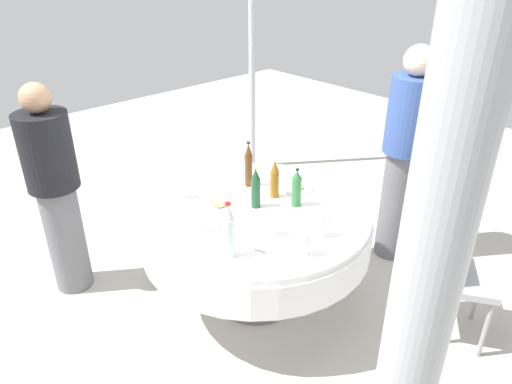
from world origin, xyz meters
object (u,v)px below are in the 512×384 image
at_px(plate_near, 219,206).
at_px(person_far, 55,190).
at_px(wine_glass_rear, 179,183).
at_px(plate_right, 298,189).
at_px(bottle_amber_south, 275,179).
at_px(bottle_dark_green_far, 256,189).
at_px(person_south, 405,154).
at_px(wine_glass_north, 305,240).
at_px(wine_glass_east, 273,219).
at_px(bottle_clear_mid, 229,231).
at_px(bottle_green_north, 297,189).
at_px(dining_table, 256,229).
at_px(plate_west, 312,217).
at_px(wine_glass_mid, 200,215).
at_px(bottle_brown_inner, 249,166).
at_px(chair_east, 449,266).
at_px(wine_glass_near, 320,220).

relative_size(plate_near, person_far, 0.16).
height_order(wine_glass_rear, plate_right, wine_glass_rear).
bearing_deg(bottle_amber_south, bottle_dark_green_far, 95.15).
bearing_deg(bottle_dark_green_far, person_south, -106.73).
height_order(bottle_dark_green_far, wine_glass_rear, bottle_dark_green_far).
distance_m(plate_right, person_south, 0.89).
relative_size(wine_glass_north, person_far, 0.09).
bearing_deg(wine_glass_east, bottle_clear_mid, 88.02).
bearing_deg(bottle_amber_south, bottle_green_north, -173.94).
relative_size(dining_table, plate_west, 6.64).
distance_m(wine_glass_north, person_south, 1.38).
height_order(wine_glass_east, plate_right, wine_glass_east).
height_order(plate_west, person_south, person_south).
bearing_deg(wine_glass_mid, bottle_green_north, -104.65).
relative_size(dining_table, bottle_amber_south, 5.36).
relative_size(bottle_amber_south, bottle_green_north, 1.06).
distance_m(bottle_clear_mid, wine_glass_east, 0.33).
relative_size(bottle_brown_inner, wine_glass_east, 2.28).
relative_size(wine_glass_mid, wine_glass_east, 1.01).
bearing_deg(plate_near, person_south, -110.61).
distance_m(bottle_clear_mid, wine_glass_north, 0.42).
height_order(dining_table, wine_glass_mid, wine_glass_mid).
distance_m(plate_near, plate_right, 0.59).
bearing_deg(wine_glass_rear, wine_glass_east, -169.52).
xyz_separation_m(bottle_dark_green_far, wine_glass_north, (-0.59, 0.17, -0.04)).
bearing_deg(plate_right, plate_west, 146.46).
distance_m(plate_west, plate_right, 0.39).
distance_m(bottle_brown_inner, plate_west, 0.63).
distance_m(bottle_clear_mid, person_far, 1.40).
height_order(bottle_brown_inner, plate_right, bottle_brown_inner).
bearing_deg(chair_east, plate_right, -108.68).
bearing_deg(wine_glass_near, person_south, -82.13).
bearing_deg(dining_table, bottle_brown_inner, -34.30).
height_order(plate_near, person_far, person_far).
xyz_separation_m(wine_glass_mid, person_south, (-0.36, -1.64, 0.03)).
bearing_deg(wine_glass_east, dining_table, -24.55).
relative_size(dining_table, bottle_clear_mid, 4.50).
bearing_deg(wine_glass_east, wine_glass_rear, 10.48).
height_order(wine_glass_north, person_far, person_far).
xyz_separation_m(wine_glass_mid, plate_right, (-0.03, -0.83, -0.10)).
bearing_deg(plate_right, wine_glass_north, 135.61).
bearing_deg(wine_glass_near, bottle_clear_mid, 67.58).
relative_size(bottle_dark_green_far, chair_east, 0.33).
distance_m(bottle_dark_green_far, wine_glass_north, 0.61).
bearing_deg(bottle_dark_green_far, wine_glass_north, 163.69).
distance_m(wine_glass_rear, chair_east, 1.80).
height_order(bottle_brown_inner, wine_glass_mid, bottle_brown_inner).
distance_m(plate_near, person_far, 1.13).
bearing_deg(person_south, wine_glass_north, -65.46).
xyz_separation_m(wine_glass_rear, plate_west, (-0.79, -0.46, -0.11)).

